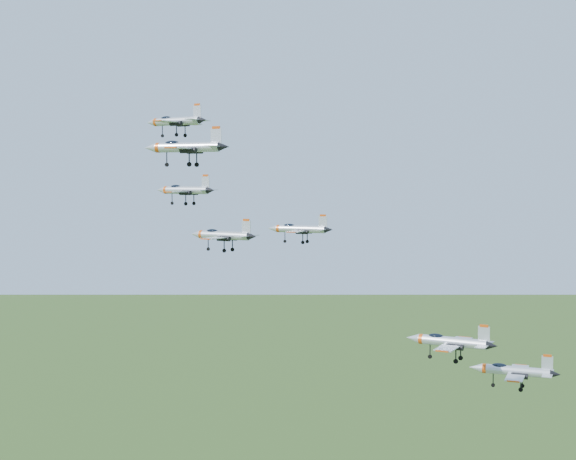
% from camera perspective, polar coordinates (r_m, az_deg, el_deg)
% --- Properties ---
extents(jet_lead, '(13.36, 11.15, 3.57)m').
position_cam_1_polar(jet_lead, '(143.09, -8.04, 7.68)').
color(jet_lead, silver).
extents(jet_left_high, '(11.88, 9.92, 3.18)m').
position_cam_1_polar(jet_left_high, '(131.98, -7.39, 2.84)').
color(jet_left_high, silver).
extents(jet_right_high, '(13.17, 10.89, 3.52)m').
position_cam_1_polar(jet_right_high, '(113.44, -7.35, 5.87)').
color(jet_right_high, silver).
extents(jet_left_low, '(11.46, 9.41, 3.07)m').
position_cam_1_polar(jet_left_low, '(131.53, 0.78, 0.09)').
color(jet_left_low, silver).
extents(jet_right_low, '(10.87, 9.06, 2.91)m').
position_cam_1_polar(jet_right_low, '(109.46, -4.71, -0.36)').
color(jet_right_low, silver).
extents(jet_trail, '(13.17, 10.92, 3.52)m').
position_cam_1_polar(jet_trail, '(115.29, 11.43, -7.77)').
color(jet_trail, silver).
extents(jet_extra, '(13.26, 10.90, 3.55)m').
position_cam_1_polar(jet_extra, '(125.48, 15.71, -9.60)').
color(jet_extra, silver).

